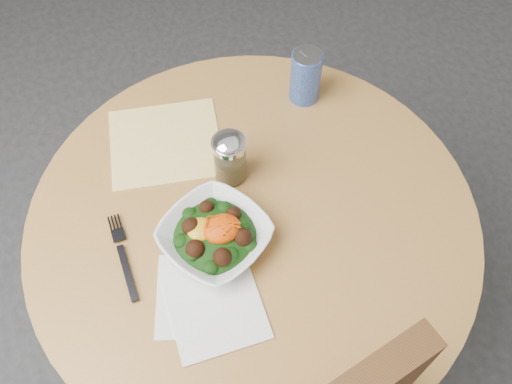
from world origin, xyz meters
TOP-DOWN VIEW (x-y plane):
  - ground at (0.00, 0.00)m, footprint 6.00×6.00m
  - table at (0.00, 0.00)m, footprint 0.90×0.90m
  - cloth_napkin at (-0.09, 0.25)m, footprint 0.28×0.27m
  - paper_napkins at (-0.15, -0.13)m, footprint 0.22×0.24m
  - salad_bowl at (-0.09, -0.02)m, footprint 0.26×0.26m
  - fork at (-0.26, 0.03)m, footprint 0.03×0.19m
  - spice_shaker at (0.00, 0.11)m, footprint 0.07×0.07m
  - beverage_can at (0.24, 0.24)m, footprint 0.07×0.07m

SIDE VIEW (x-z plane):
  - ground at x=0.00m, z-range 0.00..0.00m
  - table at x=0.00m, z-range 0.18..0.93m
  - cloth_napkin at x=-0.09m, z-range 0.75..0.75m
  - paper_napkins at x=-0.15m, z-range 0.75..0.75m
  - fork at x=-0.26m, z-range 0.75..0.76m
  - salad_bowl at x=-0.09m, z-range 0.74..0.81m
  - spice_shaker at x=0.00m, z-range 0.75..0.87m
  - beverage_can at x=0.24m, z-range 0.75..0.88m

